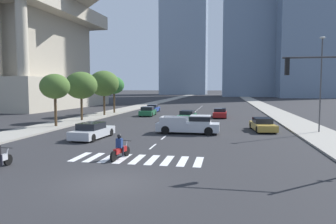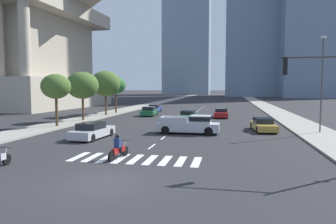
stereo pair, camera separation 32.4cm
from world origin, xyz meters
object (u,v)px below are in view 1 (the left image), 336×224
(sedan_gold_5, at_px, (263,125))
(street_tree_second, at_px, (81,85))
(sedan_green_1, at_px, (187,116))
(street_tree_third, at_px, (104,84))
(sedan_red_2, at_px, (220,113))
(street_tree_nearest, at_px, (55,87))
(sedan_green_4, at_px, (148,112))
(street_tree_fourth, at_px, (114,85))
(sedan_silver_0, at_px, (92,131))
(motorcycle_lead, at_px, (120,149))
(pickup_truck, at_px, (191,125))
(street_lamp_east, at_px, (321,78))
(sedan_blue_3, at_px, (153,109))

(sedan_gold_5, relative_size, street_tree_second, 0.81)
(sedan_green_1, xyz_separation_m, street_tree_third, (-12.84, 4.93, 4.15))
(sedan_red_2, xyz_separation_m, sedan_gold_5, (4.31, -12.63, -0.02))
(sedan_green_1, bearing_deg, street_tree_nearest, -54.04)
(sedan_red_2, bearing_deg, sedan_green_4, -93.30)
(sedan_green_4, relative_size, street_tree_fourth, 0.74)
(sedan_silver_0, relative_size, street_tree_nearest, 0.89)
(street_tree_third, bearing_deg, motorcycle_lead, -66.19)
(pickup_truck, distance_m, street_tree_second, 16.79)
(sedan_red_2, relative_size, street_tree_second, 0.73)
(street_tree_nearest, bearing_deg, street_tree_second, 90.00)
(street_tree_second, bearing_deg, street_tree_third, 90.00)
(motorcycle_lead, height_order, sedan_green_1, motorcycle_lead)
(street_tree_third, bearing_deg, sedan_red_2, 2.13)
(sedan_red_2, xyz_separation_m, street_tree_fourth, (-16.79, 3.55, 3.93))
(motorcycle_lead, distance_m, sedan_gold_5, 16.90)
(sedan_green_4, xyz_separation_m, street_tree_fourth, (-6.25, 2.86, 3.90))
(street_lamp_east, height_order, street_tree_second, street_lamp_east)
(sedan_red_2, relative_size, street_tree_fourth, 0.76)
(pickup_truck, distance_m, sedan_gold_5, 7.34)
(street_tree_nearest, xyz_separation_m, street_tree_third, (-0.00, 13.36, 0.47))
(sedan_silver_0, bearing_deg, sedan_blue_3, 7.06)
(sedan_green_1, bearing_deg, sedan_red_2, 147.29)
(sedan_gold_5, bearing_deg, sedan_blue_3, -147.88)
(pickup_truck, distance_m, sedan_green_1, 10.28)
(sedan_silver_0, height_order, sedan_gold_5, sedan_silver_0)
(street_lamp_east, bearing_deg, street_tree_second, 167.90)
(sedan_red_2, height_order, street_tree_fourth, street_tree_fourth)
(street_tree_nearest, bearing_deg, sedan_silver_0, -41.36)
(pickup_truck, bearing_deg, street_tree_third, 133.83)
(pickup_truck, distance_m, street_tree_fourth, 24.35)
(sedan_green_1, bearing_deg, sedan_green_4, -130.77)
(motorcycle_lead, xyz_separation_m, pickup_truck, (3.03, 10.77, 0.23))
(sedan_green_1, distance_m, street_tree_fourth, 16.22)
(street_lamp_east, height_order, street_tree_fourth, street_lamp_east)
(sedan_green_1, relative_size, street_tree_fourth, 0.80)
(motorcycle_lead, height_order, sedan_silver_0, motorcycle_lead)
(sedan_blue_3, xyz_separation_m, street_tree_fourth, (-5.38, -4.11, 3.93))
(sedan_green_1, bearing_deg, sedan_blue_3, -147.89)
(sedan_blue_3, distance_m, street_lamp_east, 29.88)
(pickup_truck, bearing_deg, sedan_gold_5, 24.92)
(sedan_green_1, distance_m, sedan_gold_5, 10.87)
(sedan_red_2, height_order, street_lamp_east, street_lamp_east)
(sedan_green_4, height_order, street_tree_fourth, street_tree_fourth)
(sedan_green_1, xyz_separation_m, sedan_gold_5, (8.26, -7.07, -0.04))
(sedan_green_4, distance_m, street_tree_second, 11.33)
(sedan_blue_3, height_order, street_tree_second, street_tree_second)
(sedan_green_1, height_order, sedan_gold_5, sedan_green_1)
(pickup_truck, height_order, street_lamp_east, street_lamp_east)
(motorcycle_lead, height_order, street_lamp_east, street_lamp_east)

